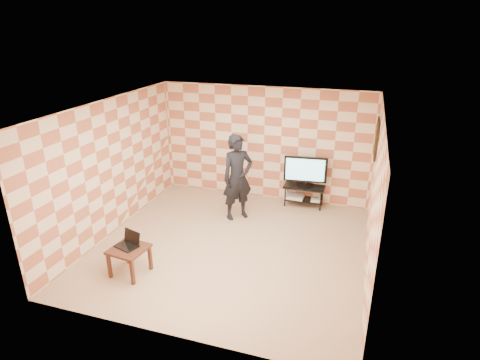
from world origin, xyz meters
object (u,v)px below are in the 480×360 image
at_px(tv, 305,170).
at_px(side_table, 129,253).
at_px(tv_stand, 304,191).
at_px(person, 238,177).

relative_size(tv, side_table, 1.52).
height_order(tv_stand, tv, tv).
distance_m(tv_stand, side_table, 4.34).
height_order(tv_stand, side_table, same).
bearing_deg(tv_stand, side_table, -123.67).
bearing_deg(person, tv, -4.68).
relative_size(tv_stand, tv, 0.96).
height_order(tv, side_table, tv).
distance_m(tv, side_table, 4.36).
relative_size(tv_stand, side_table, 1.45).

